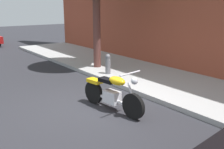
{
  "coord_description": "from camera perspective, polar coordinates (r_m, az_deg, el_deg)",
  "views": [
    {
      "loc": [
        5.79,
        -3.52,
        2.7
      ],
      "look_at": [
        0.59,
        0.38,
        0.98
      ],
      "focal_mm": 42.27,
      "sensor_mm": 36.0,
      "label": 1
    }
  ],
  "objects": [
    {
      "name": "motorcycle",
      "position": [
        6.87,
        0.02,
        -4.06
      ],
      "size": [
        2.12,
        0.7,
        1.15
      ],
      "color": "black",
      "rests_on": "ground"
    },
    {
      "name": "sidewalk",
      "position": [
        9.37,
        12.46,
        -1.83
      ],
      "size": [
        22.1,
        3.27,
        0.14
      ],
      "primitive_type": "cube",
      "color": "#A1A1A1",
      "rests_on": "ground"
    },
    {
      "name": "fire_hydrant",
      "position": [
        10.07,
        -0.89,
        1.95
      ],
      "size": [
        0.2,
        0.2,
        0.91
      ],
      "color": "slate",
      "rests_on": "ground"
    },
    {
      "name": "ground_plane",
      "position": [
        7.29,
        -5.26,
        -6.97
      ],
      "size": [
        60.0,
        60.0,
        0.0
      ],
      "primitive_type": "plane",
      "color": "#28282D"
    }
  ]
}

